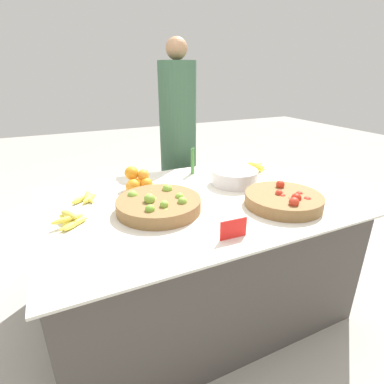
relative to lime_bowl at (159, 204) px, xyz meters
name	(u,v)px	position (x,y,z in m)	size (l,w,h in m)	color
ground_plane	(192,298)	(0.20, 0.04, -0.70)	(12.00, 12.00, 0.00)	#A39E93
market_table	(192,253)	(0.20, 0.04, -0.37)	(1.57, 1.11, 0.67)	#4C4742
lime_bowl	(159,204)	(0.00, 0.00, 0.00)	(0.42, 0.42, 0.11)	olive
tomato_basket	(284,200)	(0.61, -0.22, 0.00)	(0.40, 0.40, 0.10)	olive
orange_pile	(137,181)	(-0.02, 0.32, 0.02)	(0.16, 0.16, 0.14)	orange
metal_bowl	(234,177)	(0.55, 0.17, 0.01)	(0.29, 0.29, 0.09)	silver
price_sign	(233,229)	(0.19, -0.39, 0.01)	(0.12, 0.01, 0.09)	red
veg_bundle	(193,161)	(0.40, 0.46, 0.05)	(0.04, 0.04, 0.17)	#428438
banana_bunch_middle_left	(71,219)	(-0.41, 0.04, -0.01)	(0.17, 0.22, 0.06)	#EFDB4C
banana_bunch_back_center	(87,198)	(-0.31, 0.29, -0.02)	(0.15, 0.16, 0.04)	#EFDB4C
banana_bunch_front_right	(254,167)	(0.82, 0.33, -0.01)	(0.19, 0.19, 0.06)	#EFDB4C
vendor_person	(178,150)	(0.49, 0.91, 0.02)	(0.29, 0.29, 1.55)	#385B42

